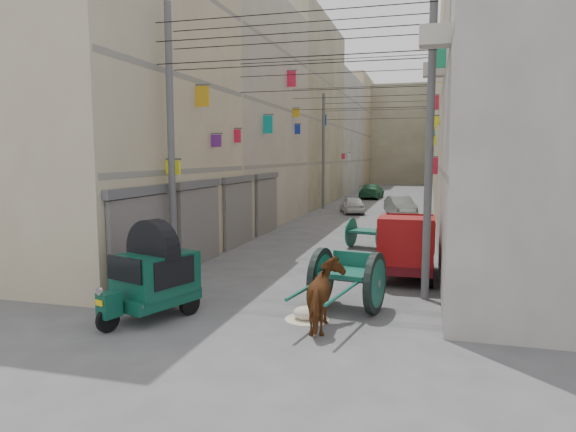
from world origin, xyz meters
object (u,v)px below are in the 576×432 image
(tonga_cart, at_px, (347,279))
(mini_truck, at_px, (407,249))
(distant_car_grey, at_px, (400,206))
(distant_car_white, at_px, (352,205))
(auto_rickshaw, at_px, (153,274))
(second_cart, at_px, (366,233))
(feed_sack, at_px, (307,313))
(horse, at_px, (326,296))
(distant_car_green, at_px, (372,191))

(tonga_cart, xyz_separation_m, mini_truck, (1.24, 3.47, 0.19))
(distant_car_grey, bearing_deg, distant_car_white, 149.74)
(distant_car_grey, bearing_deg, tonga_cart, -107.98)
(auto_rickshaw, xyz_separation_m, second_cart, (3.63, 10.21, -0.38))
(auto_rickshaw, xyz_separation_m, distant_car_white, (1.22, 22.88, -0.47))
(tonga_cart, height_order, mini_truck, mini_truck)
(second_cart, xyz_separation_m, distant_car_grey, (0.69, 11.97, -0.03))
(auto_rickshaw, distance_m, feed_sack, 3.62)
(distant_car_white, bearing_deg, horse, 80.13)
(horse, height_order, distant_car_grey, horse)
(feed_sack, height_order, distant_car_white, distant_car_white)
(auto_rickshaw, bearing_deg, horse, 22.79)
(distant_car_white, relative_size, distant_car_green, 0.74)
(second_cart, height_order, distant_car_grey, distant_car_grey)
(auto_rickshaw, xyz_separation_m, mini_truck, (5.43, 5.20, -0.07))
(distant_car_white, bearing_deg, distant_car_grey, 150.57)
(auto_rickshaw, bearing_deg, distant_car_green, 107.54)
(auto_rickshaw, relative_size, mini_truck, 0.72)
(tonga_cart, bearing_deg, distant_car_white, 108.30)
(auto_rickshaw, distance_m, distant_car_white, 22.92)
(feed_sack, relative_size, distant_car_grey, 0.17)
(horse, bearing_deg, tonga_cart, -105.98)
(auto_rickshaw, height_order, distant_car_grey, auto_rickshaw)
(second_cart, relative_size, distant_car_grey, 0.44)
(distant_car_white, distance_m, distant_car_green, 12.14)
(second_cart, xyz_separation_m, feed_sack, (-0.19, -9.48, -0.48))
(feed_sack, bearing_deg, distant_car_green, 93.83)
(auto_rickshaw, relative_size, feed_sack, 4.06)
(auto_rickshaw, bearing_deg, mini_truck, 63.14)
(distant_car_white, bearing_deg, auto_rickshaw, 70.14)
(horse, bearing_deg, feed_sack, -50.54)
(second_cart, xyz_separation_m, horse, (0.35, -9.98, 0.10))
(mini_truck, bearing_deg, auto_rickshaw, -136.51)
(auto_rickshaw, bearing_deg, tonga_cart, 41.74)
(tonga_cart, height_order, distant_car_white, tonga_cart)
(feed_sack, relative_size, distant_car_green, 0.14)
(distant_car_grey, bearing_deg, second_cart, -110.91)
(auto_rickshaw, bearing_deg, second_cart, 89.84)
(mini_truck, height_order, horse, mini_truck)
(mini_truck, height_order, feed_sack, mini_truck)
(horse, bearing_deg, auto_rickshaw, -4.27)
(distant_car_white, bearing_deg, second_cart, 83.97)
(mini_truck, height_order, distant_car_white, mini_truck)
(tonga_cart, height_order, feed_sack, tonga_cart)
(distant_car_grey, xyz_separation_m, distant_car_green, (-3.17, 12.83, 0.03))
(horse, xyz_separation_m, distant_car_white, (-2.76, 22.65, -0.18))
(tonga_cart, relative_size, second_cart, 2.13)
(tonga_cart, height_order, distant_car_green, tonga_cart)
(distant_car_green, bearing_deg, distant_car_white, 92.45)
(mini_truck, relative_size, distant_car_green, 0.81)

